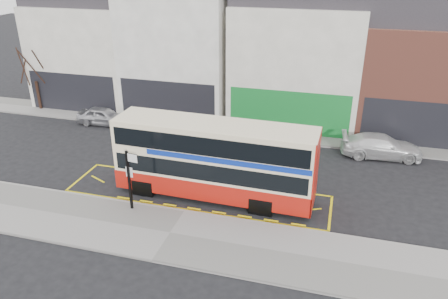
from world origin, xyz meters
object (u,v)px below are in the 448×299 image
(bus_stop_post, at_px, (130,175))
(car_white, at_px, (381,146))
(car_silver, at_px, (103,116))
(double_decker_bus, at_px, (215,159))
(street_tree_left, at_px, (31,56))
(car_grey, at_px, (228,134))
(street_tree_right, at_px, (358,91))

(bus_stop_post, distance_m, car_white, 15.79)
(car_silver, height_order, car_white, car_white)
(double_decker_bus, relative_size, street_tree_left, 1.60)
(double_decker_bus, distance_m, car_white, 11.51)
(car_grey, bearing_deg, street_tree_left, 84.40)
(car_silver, distance_m, car_white, 19.65)
(double_decker_bus, height_order, car_silver, double_decker_bus)
(double_decker_bus, distance_m, street_tree_right, 12.88)
(bus_stop_post, height_order, street_tree_left, street_tree_left)
(car_silver, bearing_deg, street_tree_left, 74.99)
(bus_stop_post, relative_size, street_tree_right, 0.68)
(street_tree_left, bearing_deg, bus_stop_post, -39.89)
(double_decker_bus, bearing_deg, bus_stop_post, -143.58)
(car_grey, relative_size, car_white, 0.78)
(street_tree_right, bearing_deg, bus_stop_post, -128.24)
(bus_stop_post, xyz_separation_m, car_grey, (2.36, 9.49, -1.40))
(bus_stop_post, relative_size, car_grey, 0.82)
(double_decker_bus, distance_m, car_silver, 13.53)
(double_decker_bus, xyz_separation_m, street_tree_left, (-17.59, 9.25, 2.27))
(car_silver, bearing_deg, street_tree_right, -82.44)
(car_white, bearing_deg, double_decker_bus, 125.48)
(double_decker_bus, relative_size, car_silver, 2.68)
(street_tree_left, height_order, street_tree_right, street_tree_left)
(car_grey, bearing_deg, double_decker_bus, -168.14)
(double_decker_bus, relative_size, car_grey, 2.71)
(street_tree_right, bearing_deg, car_white, -62.80)
(car_grey, relative_size, street_tree_right, 0.82)
(car_grey, height_order, street_tree_left, street_tree_left)
(street_tree_left, bearing_deg, double_decker_bus, -27.74)
(car_white, xyz_separation_m, street_tree_right, (-1.73, 3.36, 2.47))
(car_silver, relative_size, car_white, 0.79)
(bus_stop_post, distance_m, street_tree_left, 18.46)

